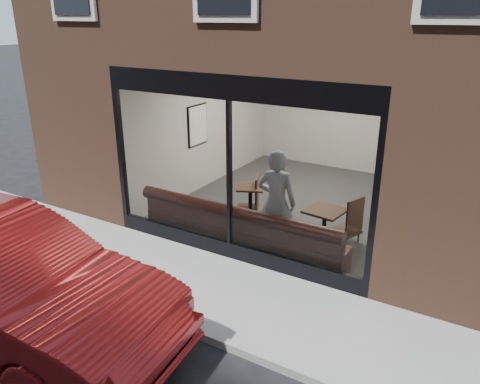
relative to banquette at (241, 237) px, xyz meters
The scene contains 21 objects.
ground 2.46m from the banquette, 90.00° to the right, with size 120.00×120.00×0.00m, color black.
sidewalk_near 1.47m from the banquette, 90.00° to the right, with size 40.00×2.00×0.01m, color gray.
kerb_near 2.51m from the banquette, 90.00° to the right, with size 40.00×0.10×0.12m, color gray.
host_building_pier_left 6.84m from the banquette, 124.05° to the left, with size 2.50×12.00×3.20m, color brown.
host_building_backfill 8.66m from the banquette, 90.00° to the left, with size 5.00×6.00×3.20m, color brown.
cafe_floor 2.56m from the banquette, 90.00° to the left, with size 6.00×6.00×0.00m, color #2D2D30.
cafe_ceiling 3.91m from the banquette, 90.00° to the left, with size 6.00×6.00×0.00m, color white.
cafe_wall_back 5.71m from the banquette, 90.00° to the left, with size 5.00×5.00×0.00m, color beige.
cafe_wall_left 3.82m from the banquette, 134.32° to the left, with size 6.00×6.00×0.00m, color beige.
cafe_wall_right 3.82m from the banquette, 45.68° to the left, with size 6.00×6.00×0.00m, color beige.
storefront_kick 0.41m from the banquette, 90.00° to the right, with size 5.00×0.10×0.30m, color black.
storefront_header 2.80m from the banquette, 90.00° to the right, with size 5.00×0.10×0.40m, color black.
storefront_mullion 1.38m from the banquette, 90.00° to the right, with size 0.06×0.10×2.50m, color black.
storefront_glass 1.39m from the banquette, 90.00° to the right, with size 4.80×4.80×0.00m, color white.
banquette is the anchor object (origin of this frame).
person 0.97m from the banquette, 19.65° to the left, with size 0.70×0.46×1.93m, color #93B4C8.
cafe_table_left 1.38m from the banquette, 112.36° to the left, with size 0.54×0.54×0.04m, color black.
cafe_table_right 1.60m from the banquette, 31.98° to the left, with size 0.65×0.65×0.04m, color black.
cafe_chair_left 1.36m from the banquette, 115.09° to the left, with size 0.46×0.46×0.04m, color black.
cafe_chair_right 1.97m from the banquette, 37.48° to the left, with size 0.47×0.47×0.04m, color black.
wall_poster 3.54m from the banquette, 138.97° to the left, with size 0.02×0.67×0.90m, color white.
Camera 1 is at (3.94, -4.21, 4.06)m, focal length 35.00 mm.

